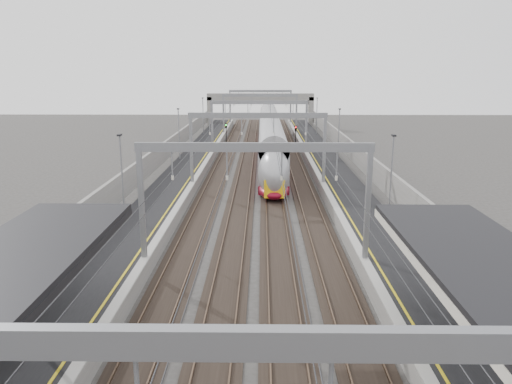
{
  "coord_description": "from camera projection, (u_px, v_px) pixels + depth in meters",
  "views": [
    {
      "loc": [
        0.43,
        -4.78,
        11.35
      ],
      "look_at": [
        0.0,
        29.27,
        3.09
      ],
      "focal_mm": 35.0,
      "sensor_mm": 36.0,
      "label": 1
    }
  ],
  "objects": [
    {
      "name": "wall_right",
      "position": [
        368.0,
        170.0,
        50.54
      ],
      "size": [
        0.3,
        120.0,
        3.2
      ],
      "primitive_type": "cube",
      "color": "slate",
      "rests_on": "ground"
    },
    {
      "name": "overbridge",
      "position": [
        260.0,
        101.0,
        103.25
      ],
      "size": [
        22.0,
        2.2,
        6.9
      ],
      "color": "slate",
      "rests_on": "ground"
    },
    {
      "name": "platform_right",
      "position": [
        336.0,
        181.0,
        50.84
      ],
      "size": [
        4.0,
        120.0,
        1.0
      ],
      "primitive_type": "cube",
      "color": "black",
      "rests_on": "ground"
    },
    {
      "name": "signal_green",
      "position": [
        226.0,
        130.0,
        77.44
      ],
      "size": [
        0.32,
        0.32,
        3.48
      ],
      "color": "black",
      "rests_on": "ground"
    },
    {
      "name": "tracks",
      "position": [
        258.0,
        185.0,
        51.05
      ],
      "size": [
        11.4,
        140.0,
        0.2
      ],
      "color": "black",
      "rests_on": "ground"
    },
    {
      "name": "platform_left",
      "position": [
        180.0,
        180.0,
        51.04
      ],
      "size": [
        4.0,
        120.0,
        1.0
      ],
      "primitive_type": "cube",
      "color": "black",
      "rests_on": "ground"
    },
    {
      "name": "signal_red_far",
      "position": [
        296.0,
        133.0,
        74.28
      ],
      "size": [
        0.32,
        0.32,
        3.48
      ],
      "color": "black",
      "rests_on": "ground"
    },
    {
      "name": "train",
      "position": [
        270.0,
        141.0,
        66.85
      ],
      "size": [
        2.88,
        52.56,
        4.55
      ],
      "color": "maroon",
      "rests_on": "ground"
    },
    {
      "name": "signal_red_near",
      "position": [
        282.0,
        138.0,
        68.91
      ],
      "size": [
        0.32,
        0.32,
        3.48
      ],
      "color": "black",
      "rests_on": "ground"
    },
    {
      "name": "overhead_line",
      "position": [
        259.0,
        119.0,
        56.04
      ],
      "size": [
        13.0,
        140.0,
        6.6
      ],
      "color": "gray",
      "rests_on": "platform_left"
    },
    {
      "name": "wall_left",
      "position": [
        148.0,
        169.0,
        50.82
      ],
      "size": [
        0.3,
        120.0,
        3.2
      ],
      "primitive_type": "cube",
      "color": "slate",
      "rests_on": "ground"
    }
  ]
}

